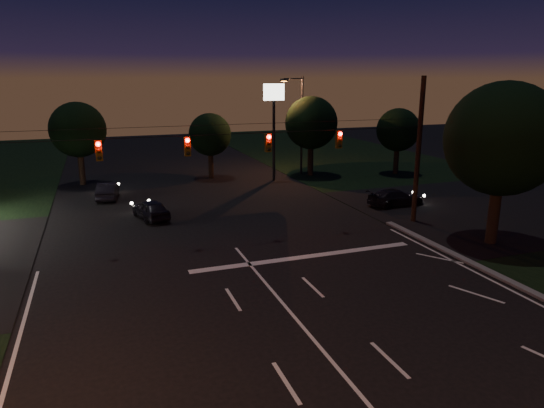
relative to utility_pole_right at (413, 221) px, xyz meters
name	(u,v)px	position (x,y,z in m)	size (l,w,h in m)	color
cross_street_right	(499,207)	(8.00, 1.00, 0.00)	(20.00, 16.00, 0.02)	black
stop_bar	(306,257)	(-9.00, -3.50, 0.01)	(12.00, 0.50, 0.01)	silver
utility_pole_right	(413,221)	(0.00, 0.00, 0.00)	(0.30, 0.30, 9.00)	black
signal_span	(229,144)	(-12.00, -0.04, 5.50)	(24.00, 0.40, 1.56)	black
pole_sign_right	(274,109)	(-4.00, 15.00, 6.24)	(1.80, 0.30, 8.40)	black
street_light_right_far	(299,118)	(-0.76, 17.00, 5.24)	(2.20, 0.35, 9.00)	black
tree_right_near	(501,140)	(1.53, -4.83, 5.68)	(6.00, 6.00, 8.76)	black
tree_far_b	(78,130)	(-19.98, 19.13, 4.61)	(4.60, 4.60, 6.98)	black
tree_far_c	(210,135)	(-8.98, 18.10, 3.90)	(3.80, 3.80, 5.86)	black
tree_far_d	(311,123)	(0.02, 16.13, 4.83)	(4.80, 4.80, 7.30)	black
tree_far_e	(398,130)	(8.02, 14.11, 4.11)	(4.00, 4.00, 6.18)	black
car_oncoming_a	(151,209)	(-15.66, 6.27, 0.64)	(1.52, 3.77, 1.28)	black
car_oncoming_b	(108,191)	(-18.12, 12.84, 0.63)	(1.33, 3.82, 1.26)	black
car_cross	(396,198)	(1.15, 3.71, 0.61)	(1.70, 4.19, 1.22)	black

